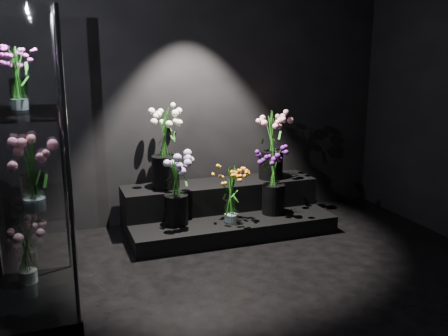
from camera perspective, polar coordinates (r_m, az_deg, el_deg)
name	(u,v)px	position (r m, az deg, el deg)	size (l,w,h in m)	color
floor	(290,301)	(3.75, 7.54, -14.83)	(4.00, 4.00, 0.00)	black
wall_back	(204,86)	(5.17, -2.29, 9.39)	(4.00, 4.00, 0.00)	black
display_riser	(224,210)	(5.06, 0.00, -4.78)	(1.99, 0.88, 0.44)	black
display_case	(25,169)	(3.50, -21.80, -0.10)	(0.55, 0.91, 2.01)	black
bouquet_orange_bells	(231,195)	(4.68, 0.83, -3.07)	(0.26, 0.26, 0.53)	white
bouquet_lilac	(176,184)	(4.62, -5.54, -1.83)	(0.41, 0.41, 0.66)	black
bouquet_purple	(274,177)	(4.93, 5.71, -1.04)	(0.42, 0.42, 0.65)	black
bouquet_cream_roses	(165,144)	(4.84, -6.78, 2.75)	(0.46, 0.46, 0.78)	black
bouquet_pink_roses	(271,142)	(5.18, 5.42, 3.03)	(0.36, 0.36, 0.71)	black
bouquet_case_pink	(32,174)	(3.29, -21.11, -0.63)	(0.32, 0.32, 0.45)	white
bouquet_case_magenta	(17,78)	(3.54, -22.54, 9.49)	(0.22, 0.22, 0.40)	white
bouquet_case_base_pink	(26,249)	(3.94, -21.73, -8.59)	(0.37, 0.37, 0.49)	white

